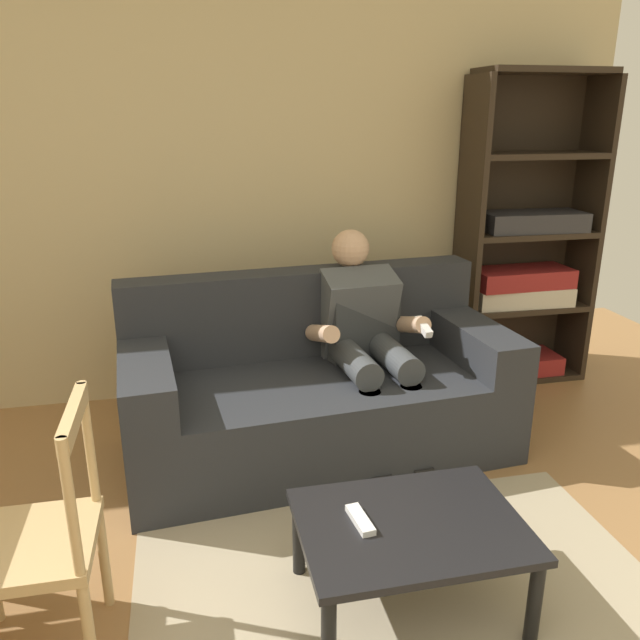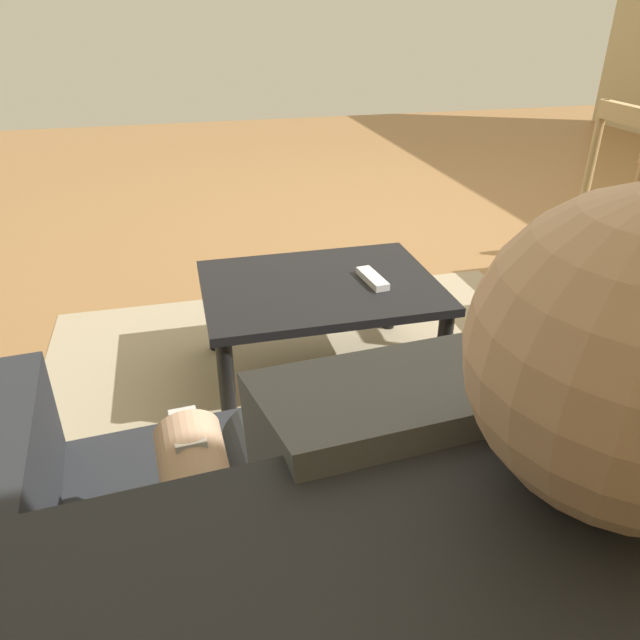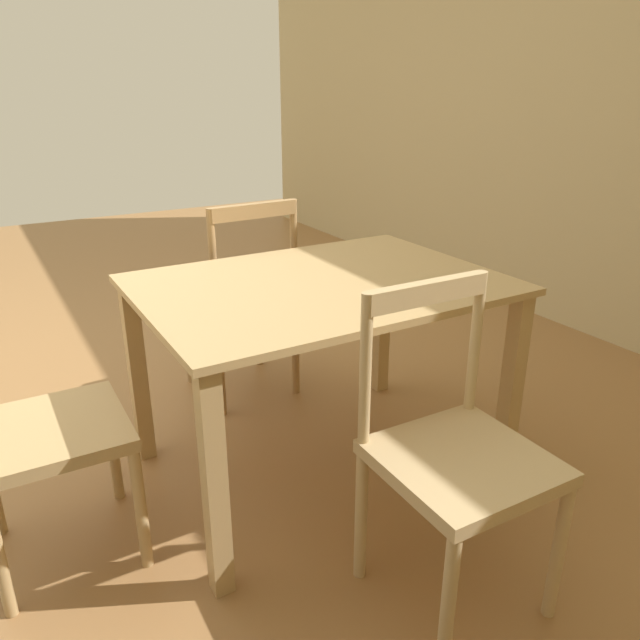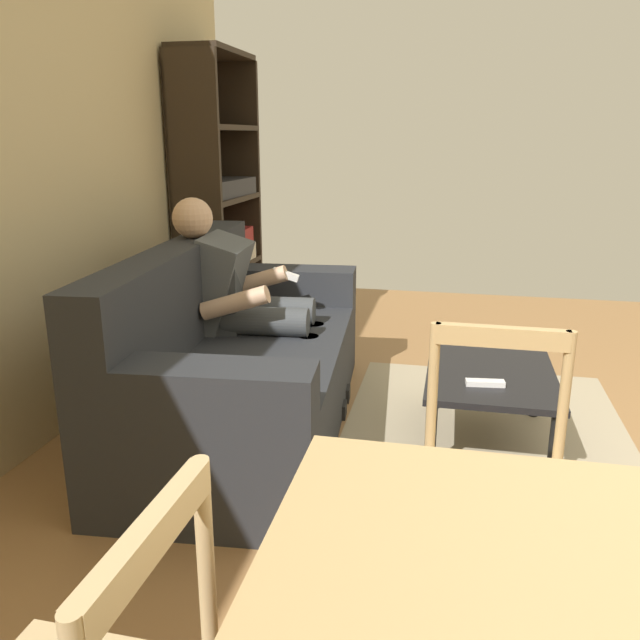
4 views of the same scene
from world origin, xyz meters
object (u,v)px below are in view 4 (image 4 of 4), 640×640
at_px(person_lounging, 243,300).
at_px(dining_chair_facing_couch, 493,496).
at_px(couch, 237,364).
at_px(bookshelf, 217,221).
at_px(tv_remote, 485,383).
at_px(coffee_table, 490,382).

height_order(person_lounging, dining_chair_facing_couch, person_lounging).
distance_m(couch, person_lounging, 0.38).
distance_m(couch, bookshelf, 1.74).
relative_size(tv_remote, bookshelf, 0.09).
relative_size(person_lounging, dining_chair_facing_couch, 1.25).
bearing_deg(tv_remote, bookshelf, 42.43).
xyz_separation_m(tv_remote, dining_chair_facing_couch, (-1.06, 0.02, 0.07)).
relative_size(couch, dining_chair_facing_couch, 2.28).
xyz_separation_m(coffee_table, tv_remote, (-0.18, 0.03, 0.06)).
height_order(couch, person_lounging, person_lounging).
bearing_deg(couch, bookshelf, 23.54).
bearing_deg(couch, coffee_table, -86.64).
bearing_deg(dining_chair_facing_couch, tv_remote, -1.07).
xyz_separation_m(couch, coffee_table, (0.07, -1.23, -0.02)).
distance_m(person_lounging, dining_chair_facing_couch, 1.90).
distance_m(coffee_table, tv_remote, 0.19).
xyz_separation_m(person_lounging, dining_chair_facing_couch, (-1.44, -1.23, -0.15)).
height_order(couch, tv_remote, couch).
xyz_separation_m(couch, tv_remote, (-0.10, -1.20, 0.04)).
height_order(couch, dining_chair_facing_couch, couch).
distance_m(bookshelf, dining_chair_facing_couch, 3.29).
relative_size(person_lounging, bookshelf, 0.57).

